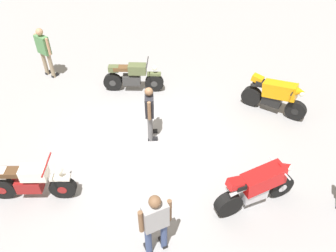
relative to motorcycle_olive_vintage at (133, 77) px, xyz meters
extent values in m
plane|color=gray|center=(-1.10, 2.43, -0.49)|extent=(40.00, 40.00, 0.00)
cylinder|color=black|center=(-0.68, -0.12, -0.19)|extent=(0.62, 0.27, 0.60)
cylinder|color=black|center=(0.65, 0.13, -0.19)|extent=(0.62, 0.27, 0.60)
cylinder|color=#333333|center=(-0.68, -0.12, -0.19)|extent=(0.24, 0.22, 0.21)
cylinder|color=#333333|center=(0.65, 0.13, -0.19)|extent=(0.24, 0.22, 0.21)
cube|color=#333333|center=(0.04, 0.01, -0.09)|extent=(0.60, 0.38, 0.32)
cube|color=#515B38|center=(-0.16, -0.03, 0.31)|extent=(0.61, 0.42, 0.30)
cube|color=#515B38|center=(-0.68, -0.12, 0.14)|extent=(0.46, 0.24, 0.08)
cube|color=brown|center=(0.28, 0.06, 0.33)|extent=(0.64, 0.37, 0.12)
cube|color=#515B38|center=(0.58, 0.11, 0.31)|extent=(0.36, 0.28, 0.18)
cylinder|color=#333333|center=(0.46, -0.08, -0.14)|extent=(0.57, 0.21, 0.16)
cylinder|color=#333333|center=(-0.48, -0.09, 0.56)|extent=(0.17, 0.69, 0.04)
sphere|color=silver|center=(-0.70, -0.13, 0.36)|extent=(0.16, 0.16, 0.16)
cylinder|color=black|center=(0.25, 4.50, -0.19)|extent=(0.62, 0.30, 0.60)
cylinder|color=black|center=(1.56, 4.81, -0.19)|extent=(0.62, 0.30, 0.60)
cylinder|color=maroon|center=(0.25, 4.50, -0.19)|extent=(0.25, 0.22, 0.21)
cylinder|color=maroon|center=(1.56, 4.81, -0.19)|extent=(0.25, 0.22, 0.21)
cube|color=maroon|center=(0.95, 4.67, -0.09)|extent=(0.61, 0.40, 0.32)
cube|color=white|center=(0.76, 4.62, 0.31)|extent=(0.62, 0.44, 0.30)
cube|color=white|center=(0.25, 4.50, 0.14)|extent=(0.47, 0.26, 0.08)
cube|color=#4C331E|center=(1.19, 4.73, 0.33)|extent=(0.64, 0.39, 0.12)
cylinder|color=maroon|center=(1.38, 4.60, -0.14)|extent=(0.57, 0.23, 0.16)
cylinder|color=maroon|center=(0.44, 4.55, 0.56)|extent=(0.20, 0.69, 0.04)
sphere|color=silver|center=(0.22, 4.49, 0.36)|extent=(0.16, 0.16, 0.16)
cylinder|color=black|center=(-4.54, 3.37, -0.19)|extent=(0.58, 0.47, 0.60)
cylinder|color=black|center=(-3.43, 4.14, -0.19)|extent=(0.62, 0.52, 0.60)
cylinder|color=silver|center=(-4.54, 3.37, -0.19)|extent=(0.28, 0.27, 0.21)
cylinder|color=silver|center=(-3.43, 4.14, -0.19)|extent=(0.28, 0.27, 0.21)
cube|color=silver|center=(-3.94, 3.78, -0.09)|extent=(0.62, 0.55, 0.32)
cube|color=red|center=(-4.06, 3.70, 0.31)|extent=(1.02, 0.86, 0.57)
cone|color=red|center=(-4.49, 3.40, 0.46)|extent=(0.48, 0.48, 0.39)
cube|color=black|center=(-3.74, 3.92, 0.38)|extent=(0.64, 0.55, 0.12)
cube|color=red|center=(-3.49, 4.09, 0.46)|extent=(0.41, 0.38, 0.23)
cylinder|color=silver|center=(-3.57, 4.13, 0.28)|extent=(0.38, 0.30, 0.17)
cylinder|color=silver|center=(-3.48, 4.00, 0.28)|extent=(0.38, 0.30, 0.17)
cylinder|color=silver|center=(-4.38, 3.48, 0.48)|extent=(0.43, 0.60, 0.04)
sphere|color=silver|center=(-4.56, 3.36, 0.41)|extent=(0.16, 0.16, 0.16)
cylinder|color=black|center=(-5.05, 0.39, -0.19)|extent=(0.62, 0.35, 0.60)
cylinder|color=black|center=(-3.78, -0.06, -0.19)|extent=(0.64, 0.41, 0.60)
cylinder|color=black|center=(-5.05, 0.39, -0.19)|extent=(0.26, 0.24, 0.21)
cylinder|color=black|center=(-3.78, -0.06, -0.19)|extent=(0.26, 0.24, 0.21)
cube|color=black|center=(-4.37, 0.15, -0.09)|extent=(0.62, 0.45, 0.32)
cube|color=orange|center=(-4.51, 0.20, 0.31)|extent=(1.05, 0.67, 0.57)
cone|color=orange|center=(-5.00, 0.38, 0.46)|extent=(0.45, 0.44, 0.39)
cube|color=black|center=(-4.14, 0.06, 0.38)|extent=(0.65, 0.45, 0.12)
cube|color=orange|center=(-3.85, -0.04, 0.46)|extent=(0.40, 0.32, 0.23)
cylinder|color=black|center=(-3.87, 0.06, 0.28)|extent=(0.40, 0.22, 0.17)
cylinder|color=black|center=(-3.93, -0.10, 0.28)|extent=(0.40, 0.22, 0.17)
cylinder|color=black|center=(-4.87, 0.33, 0.48)|extent=(0.27, 0.67, 0.04)
sphere|color=silver|center=(-5.08, 0.40, 0.41)|extent=(0.16, 0.16, 0.16)
cylinder|color=#59595B|center=(-1.18, 2.23, -0.09)|extent=(0.16, 0.16, 0.79)
cube|color=black|center=(-1.24, 2.21, -0.45)|extent=(0.28, 0.16, 0.08)
cylinder|color=#59595B|center=(-1.10, 1.92, -0.09)|extent=(0.16, 0.16, 0.79)
cube|color=black|center=(-1.16, 1.91, -0.45)|extent=(0.28, 0.16, 0.08)
cube|color=black|center=(-1.14, 2.08, 0.59)|extent=(0.33, 0.49, 0.56)
cylinder|color=brown|center=(-1.21, 2.34, 0.60)|extent=(0.11, 0.11, 0.53)
cylinder|color=brown|center=(-1.07, 1.82, 0.60)|extent=(0.11, 0.11, 0.53)
sphere|color=brown|center=(-1.14, 2.08, 1.01)|extent=(0.21, 0.21, 0.21)
cylinder|color=gray|center=(2.96, -0.15, -0.05)|extent=(0.17, 0.17, 0.87)
cube|color=black|center=(2.94, -0.21, -0.45)|extent=(0.19, 0.28, 0.08)
cylinder|color=gray|center=(3.28, -0.29, -0.05)|extent=(0.17, 0.17, 0.87)
cube|color=black|center=(3.25, -0.34, -0.45)|extent=(0.19, 0.28, 0.08)
cube|color=#4C7F4C|center=(3.12, -0.22, 0.68)|extent=(0.53, 0.39, 0.61)
cylinder|color=tan|center=(2.85, -0.11, 0.70)|extent=(0.12, 0.12, 0.58)
cylinder|color=tan|center=(3.38, -0.33, 0.70)|extent=(0.12, 0.12, 0.58)
sphere|color=tan|center=(3.12, -0.22, 1.14)|extent=(0.23, 0.23, 0.23)
cylinder|color=#384772|center=(-2.26, 5.22, -0.08)|extent=(0.18, 0.18, 0.82)
cube|color=black|center=(-2.23, 5.17, -0.45)|extent=(0.24, 0.27, 0.08)
cylinder|color=#384772|center=(-2.01, 5.42, -0.08)|extent=(0.18, 0.18, 0.82)
cube|color=black|center=(-1.97, 5.37, -0.45)|extent=(0.24, 0.27, 0.08)
cube|color=#99999E|center=(-2.13, 5.32, 0.63)|extent=(0.50, 0.46, 0.58)
cylinder|color=brown|center=(-2.35, 5.15, 0.65)|extent=(0.13, 0.13, 0.55)
cylinder|color=brown|center=(-1.92, 5.49, 0.65)|extent=(0.13, 0.13, 0.55)
sphere|color=brown|center=(-2.13, 5.32, 1.06)|extent=(0.22, 0.22, 0.22)
camera|label=1|loc=(-3.12, 8.62, 5.68)|focal=35.31mm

